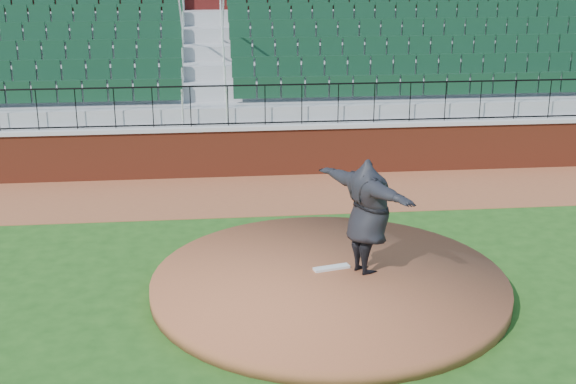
{
  "coord_description": "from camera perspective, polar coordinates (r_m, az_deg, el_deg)",
  "views": [
    {
      "loc": [
        -1.39,
        -11.8,
        5.65
      ],
      "look_at": [
        0.0,
        1.5,
        1.3
      ],
      "focal_mm": 47.94,
      "sensor_mm": 36.0,
      "label": 1
    }
  ],
  "objects": [
    {
      "name": "pitching_rubber",
      "position": [
        13.43,
        3.25,
        -5.63
      ],
      "size": [
        0.66,
        0.31,
        0.04
      ],
      "primitive_type": "cube",
      "rotation": [
        0.0,
        0.0,
        0.24
      ],
      "color": "silver",
      "rests_on": "pitchers_mound"
    },
    {
      "name": "seating_stands",
      "position": [
        21.83,
        -2.27,
        9.18
      ],
      "size": [
        34.0,
        5.1,
        4.6
      ],
      "primitive_type": null,
      "color": "gray",
      "rests_on": "ground"
    },
    {
      "name": "pitchers_mound",
      "position": [
        13.17,
        3.07,
        -6.82
      ],
      "size": [
        6.04,
        6.04,
        0.25
      ],
      "primitive_type": "cylinder",
      "color": "brown",
      "rests_on": "ground"
    },
    {
      "name": "ground",
      "position": [
        13.16,
        0.68,
        -7.41
      ],
      "size": [
        90.0,
        90.0,
        0.0
      ],
      "primitive_type": "plane",
      "color": "#1E4A15",
      "rests_on": "ground"
    },
    {
      "name": "concourse_wall",
      "position": [
        24.54,
        -2.73,
        11.21
      ],
      "size": [
        34.0,
        0.5,
        5.5
      ],
      "primitive_type": "cube",
      "color": "maroon",
      "rests_on": "ground"
    },
    {
      "name": "warning_track",
      "position": [
        18.16,
        -1.28,
        -0.1
      ],
      "size": [
        34.0,
        3.2,
        0.01
      ],
      "primitive_type": "cube",
      "color": "brown",
      "rests_on": "ground"
    },
    {
      "name": "field_wall",
      "position": [
        19.52,
        -1.68,
        3.01
      ],
      "size": [
        34.0,
        0.35,
        1.2
      ],
      "primitive_type": "cube",
      "color": "maroon",
      "rests_on": "ground"
    },
    {
      "name": "wall_cap",
      "position": [
        19.36,
        -1.7,
        4.87
      ],
      "size": [
        34.0,
        0.45,
        0.1
      ],
      "primitive_type": "cube",
      "color": "#B7B7B7",
      "rests_on": "field_wall"
    },
    {
      "name": "wall_railing",
      "position": [
        19.24,
        -1.71,
        6.47
      ],
      "size": [
        34.0,
        0.05,
        1.0
      ],
      "primitive_type": null,
      "color": "black",
      "rests_on": "wall_cap"
    },
    {
      "name": "pitcher",
      "position": [
        13.02,
        5.92,
        -1.81
      ],
      "size": [
        1.72,
        2.51,
        2.01
      ],
      "primitive_type": "imported",
      "rotation": [
        0.0,
        0.0,
        2.04
      ],
      "color": "black",
      "rests_on": "pitchers_mound"
    }
  ]
}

